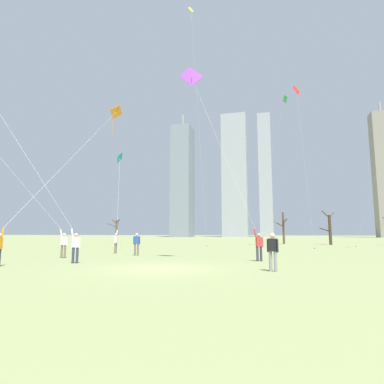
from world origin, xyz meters
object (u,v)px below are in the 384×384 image
Objects in this scene: kite_flyer_midfield_left_blue at (52,206)px; distant_kite_high_overhead_green at (282,113)px; kite_flyer_midfield_center_purple at (243,205)px; bare_tree_rightmost at (116,230)px; kite_flyer_far_back_orange at (43,196)px; distant_kite_low_near_trees_red at (297,101)px; bare_tree_left_of_center at (283,227)px; kite_flyer_midfield_right_teal at (117,220)px; bystander_far_off_by_trees at (273,250)px; bystander_strolling_midfield at (137,243)px; bare_tree_center at (329,228)px; distant_kite_drifting_right_yellow at (193,45)px; kite_flyer_foreground_right_pink at (48,224)px.

kite_flyer_midfield_left_blue is 30.69m from distant_kite_high_overhead_green.
kite_flyer_midfield_center_purple reaches higher than bare_tree_rightmost.
kite_flyer_midfield_left_blue is 1.10× the size of kite_flyer_far_back_orange.
bare_tree_left_of_center is (-1.28, 17.79, -12.12)m from distant_kite_low_near_trees_red.
kite_flyer_midfield_right_teal is 2.16× the size of bare_tree_left_of_center.
bare_tree_rightmost is (-26.35, 35.91, 1.23)m from bystander_far_off_by_trees.
bystander_strolling_midfield is 12.13m from bystander_far_off_by_trees.
bare_tree_center is (9.19, 28.48, -0.98)m from kite_flyer_midfield_center_purple.
kite_flyer_midfield_right_teal is 6.25× the size of bystander_far_off_by_trees.
distant_kite_high_overhead_green is at bearing 81.24° from kite_flyer_midfield_center_purple.
distant_kite_drifting_right_yellow is 7.13× the size of bare_tree_rightmost.
kite_flyer_far_back_orange reaches higher than bare_tree_rightmost.
kite_flyer_midfield_right_teal is at bearing 140.97° from bystander_far_off_by_trees.
bare_tree_left_of_center is at bearing 66.21° from kite_flyer_far_back_orange.
bare_tree_left_of_center is 1.15× the size of bare_tree_rightmost.
distant_kite_high_overhead_green is 4.54× the size of bare_tree_rightmost.
distant_kite_drifting_right_yellow is 32.29m from bare_tree_rightmost.
kite_flyer_midfield_left_blue is at bearing -34.34° from kite_flyer_far_back_orange.
kite_flyer_midfield_center_purple is at bearing 4.88° from kite_flyer_foreground_right_pink.
distant_kite_drifting_right_yellow reaches higher than distant_kite_high_overhead_green.
kite_flyer_far_back_orange is 0.87× the size of distant_kite_low_near_trees_red.
distant_kite_low_near_trees_red is 15.43m from distant_kite_drifting_right_yellow.
kite_flyer_midfield_left_blue is 1.45× the size of kite_flyer_foreground_right_pink.
distant_kite_low_near_trees_red is 21.57m from bare_tree_left_of_center.
kite_flyer_midfield_center_purple is 17.70m from distant_kite_low_near_trees_red.
bare_tree_left_of_center is 6.44m from bare_tree_center.
distant_kite_high_overhead_green reaches higher than kite_flyer_midfield_center_purple.
kite_flyer_midfield_right_teal is (-1.11, 9.65, -0.38)m from kite_flyer_midfield_left_blue.
bystander_strolling_midfield is 33.10m from bare_tree_rightmost.
kite_flyer_midfield_right_teal is at bearing 152.25° from kite_flyer_midfield_center_purple.
kite_flyer_midfield_right_teal is 0.71× the size of kite_flyer_far_back_orange.
kite_flyer_midfield_center_purple is 11.92m from kite_flyer_far_back_orange.
kite_flyer_midfield_right_teal is at bearing 87.73° from kite_flyer_far_back_orange.
distant_kite_low_near_trees_red is 0.56× the size of distant_kite_drifting_right_yellow.
distant_kite_high_overhead_green reaches higher than kite_flyer_midfield_left_blue.
kite_flyer_foreground_right_pink is 34.69m from bare_tree_rightmost.
distant_kite_low_near_trees_red reaches higher than bare_tree_rightmost.
distant_kite_drifting_right_yellow is at bearing 67.57° from kite_flyer_midfield_right_teal.
bare_tree_left_of_center is (15.57, 31.72, 0.30)m from kite_flyer_foreground_right_pink.
distant_kite_high_overhead_green reaches higher than bare_tree_rightmost.
bare_tree_left_of_center is at bearing 63.85° from kite_flyer_foreground_right_pink.
kite_flyer_midfield_right_teal is at bearing 136.77° from bystander_strolling_midfield.
distant_kite_drifting_right_yellow is 13.74m from distant_kite_high_overhead_green.
kite_flyer_midfield_center_purple is at bearing -98.76° from distant_kite_high_overhead_green.
distant_kite_high_overhead_green is at bearing 23.62° from distant_kite_drifting_right_yellow.
distant_kite_high_overhead_green is at bearing 45.40° from kite_flyer_midfield_right_teal.
kite_flyer_far_back_orange is 30.29m from distant_kite_high_overhead_green.
distant_kite_high_overhead_green is at bearing 57.76° from bystander_strolling_midfield.
kite_flyer_far_back_orange is 0.49× the size of distant_kite_drifting_right_yellow.
distant_kite_low_near_trees_red is 3.98× the size of bare_tree_rightmost.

